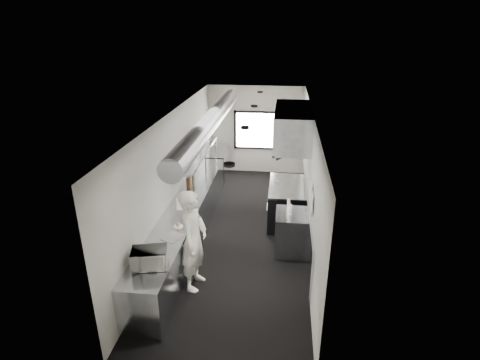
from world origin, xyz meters
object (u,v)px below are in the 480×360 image
(bottle_station, at_px, (291,233))
(squeeze_bottle_b, at_px, (290,212))
(prep_counter, at_px, (187,222))
(far_work_table, at_px, (216,165))
(line_cook, at_px, (193,240))
(deli_tub_a, at_px, (141,264))
(deli_tub_b, at_px, (146,254))
(small_plate, at_px, (178,226))
(squeeze_bottle_e, at_px, (289,203))
(plate_stack_d, at_px, (204,137))
(pass_shelf, at_px, (198,154))
(squeeze_bottle_a, at_px, (289,218))
(plate_stack_c, at_px, (201,142))
(microwave, at_px, (149,258))
(squeeze_bottle_c, at_px, (291,209))
(exhaust_hood, at_px, (292,126))
(knife_block, at_px, (190,182))
(plate_stack_a, at_px, (191,156))
(squeeze_bottle_d, at_px, (289,206))
(range, at_px, (286,203))
(plate_stack_b, at_px, (195,150))

(bottle_station, bearing_deg, squeeze_bottle_b, -107.95)
(prep_counter, xyz_separation_m, far_work_table, (0.00, 3.70, 0.00))
(line_cook, bearing_deg, deli_tub_a, 144.99)
(line_cook, distance_m, deli_tub_a, 1.04)
(line_cook, relative_size, deli_tub_a, 14.94)
(prep_counter, relative_size, deli_tub_b, 46.78)
(small_plate, xyz_separation_m, squeeze_bottle_e, (2.12, 1.11, 0.09))
(plate_stack_d, bearing_deg, deli_tub_b, -91.64)
(prep_counter, distance_m, pass_shelf, 1.85)
(squeeze_bottle_a, bearing_deg, bottle_station, 81.12)
(pass_shelf, bearing_deg, plate_stack_c, 87.52)
(plate_stack_c, bearing_deg, microwave, -89.43)
(squeeze_bottle_c, distance_m, squeeze_bottle_e, 0.26)
(exhaust_hood, distance_m, small_plate, 3.41)
(bottle_station, distance_m, squeeze_bottle_a, 0.64)
(line_cook, height_order, small_plate, line_cook)
(prep_counter, xyz_separation_m, knife_block, (-0.12, 0.96, 0.57))
(plate_stack_a, bearing_deg, small_plate, -85.49)
(bottle_station, relative_size, line_cook, 0.47)
(small_plate, relative_size, plate_stack_a, 0.61)
(bottle_station, height_order, squeeze_bottle_a, squeeze_bottle_a)
(pass_shelf, xyz_separation_m, plate_stack_a, (0.01, -0.66, 0.19))
(microwave, height_order, squeeze_bottle_b, microwave)
(exhaust_hood, bearing_deg, squeeze_bottle_c, -88.89)
(exhaust_hood, height_order, squeeze_bottle_b, exhaust_hood)
(far_work_table, distance_m, small_plate, 4.74)
(plate_stack_d, bearing_deg, microwave, -89.49)
(deli_tub_b, xyz_separation_m, squeeze_bottle_c, (2.42, 1.91, 0.05))
(prep_counter, xyz_separation_m, pass_shelf, (-0.04, 1.50, 1.09))
(deli_tub_b, bearing_deg, bottle_station, 37.41)
(knife_block, relative_size, squeeze_bottle_b, 1.22)
(squeeze_bottle_d, bearing_deg, squeeze_bottle_c, -72.30)
(small_plate, xyz_separation_m, plate_stack_d, (-0.14, 3.27, 0.86))
(exhaust_hood, height_order, squeeze_bottle_c, exhaust_hood)
(prep_counter, relative_size, line_cook, 3.12)
(deli_tub_b, distance_m, plate_stack_a, 3.02)
(exhaust_hood, height_order, squeeze_bottle_d, exhaust_hood)
(prep_counter, height_order, squeeze_bottle_c, squeeze_bottle_c)
(squeeze_bottle_d, bearing_deg, prep_counter, 179.04)
(exhaust_hood, bearing_deg, plate_stack_a, -171.04)
(range, bearing_deg, squeeze_bottle_e, -87.66)
(prep_counter, distance_m, plate_stack_c, 2.24)
(squeeze_bottle_b, bearing_deg, range, 92.58)
(plate_stack_d, bearing_deg, plate_stack_c, -90.07)
(deli_tub_a, distance_m, squeeze_bottle_a, 2.99)
(plate_stack_c, distance_m, squeeze_bottle_c, 3.13)
(plate_stack_b, xyz_separation_m, plate_stack_d, (0.03, 0.97, 0.05))
(range, distance_m, squeeze_bottle_e, 1.23)
(prep_counter, relative_size, small_plate, 31.75)
(far_work_table, bearing_deg, deli_tub_b, -91.49)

